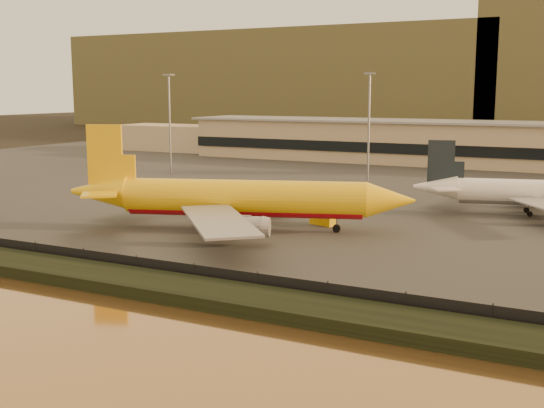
% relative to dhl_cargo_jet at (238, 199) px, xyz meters
% --- Properties ---
extents(ground, '(900.00, 900.00, 0.00)m').
position_rel_dhl_cargo_jet_xyz_m(ground, '(8.56, -15.34, -5.00)').
color(ground, black).
rests_on(ground, ground).
extents(embankment, '(320.00, 7.00, 1.40)m').
position_rel_dhl_cargo_jet_xyz_m(embankment, '(8.56, -32.34, -4.30)').
color(embankment, black).
rests_on(embankment, ground).
extents(tarmac, '(320.00, 220.00, 0.20)m').
position_rel_dhl_cargo_jet_xyz_m(tarmac, '(8.56, 79.66, -4.90)').
color(tarmac, '#2D2D2D').
rests_on(tarmac, ground).
extents(perimeter_fence, '(300.00, 0.05, 2.20)m').
position_rel_dhl_cargo_jet_xyz_m(perimeter_fence, '(8.56, -28.34, -3.70)').
color(perimeter_fence, black).
rests_on(perimeter_fence, tarmac).
extents(terminal_building, '(202.00, 25.00, 12.60)m').
position_rel_dhl_cargo_jet_xyz_m(terminal_building, '(-5.96, 110.21, 1.25)').
color(terminal_building, tan).
rests_on(terminal_building, tarmac).
extents(apron_light_masts, '(152.20, 12.20, 25.40)m').
position_rel_dhl_cargo_jet_xyz_m(apron_light_masts, '(23.56, 59.66, 10.71)').
color(apron_light_masts, slate).
rests_on(apron_light_masts, tarmac).
extents(distant_hills, '(470.00, 160.00, 70.00)m').
position_rel_dhl_cargo_jet_xyz_m(distant_hills, '(-12.18, 324.66, 26.39)').
color(distant_hills, brown).
rests_on(distant_hills, ground).
extents(dhl_cargo_jet, '(52.30, 49.74, 16.06)m').
position_rel_dhl_cargo_jet_xyz_m(dhl_cargo_jet, '(0.00, 0.00, 0.00)').
color(dhl_cargo_jet, yellow).
rests_on(dhl_cargo_jet, tarmac).
extents(white_narrowbody_jet, '(43.61, 41.72, 12.68)m').
position_rel_dhl_cargo_jet_xyz_m(white_narrowbody_jet, '(40.67, 34.65, -1.01)').
color(white_narrowbody_jet, white).
rests_on(white_narrowbody_jet, tarmac).
extents(gse_vehicle_yellow, '(4.64, 3.16, 1.91)m').
position_rel_dhl_cargo_jet_xyz_m(gse_vehicle_yellow, '(10.20, 9.53, -3.84)').
color(gse_vehicle_yellow, yellow).
rests_on(gse_vehicle_yellow, tarmac).
extents(gse_vehicle_white, '(4.31, 2.86, 1.78)m').
position_rel_dhl_cargo_jet_xyz_m(gse_vehicle_white, '(-19.15, 17.78, -3.90)').
color(gse_vehicle_white, white).
rests_on(gse_vehicle_white, tarmac).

